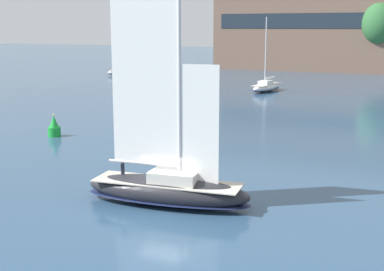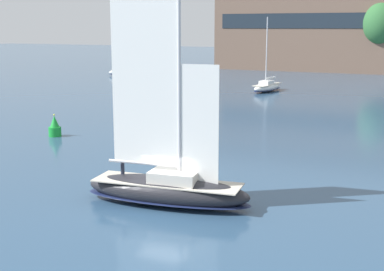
{
  "view_description": "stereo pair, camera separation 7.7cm",
  "coord_description": "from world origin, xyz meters",
  "px_view_note": "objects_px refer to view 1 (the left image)",
  "views": [
    {
      "loc": [
        12.01,
        -22.96,
        8.85
      ],
      "look_at": [
        0.0,
        3.0,
        3.01
      ],
      "focal_mm": 50.0,
      "sensor_mm": 36.0,
      "label": 1
    },
    {
      "loc": [
        12.08,
        -22.93,
        8.85
      ],
      "look_at": [
        0.0,
        3.0,
        3.01
      ],
      "focal_mm": 50.0,
      "sensor_mm": 36.0,
      "label": 2
    }
  ],
  "objects_px": {
    "sailboat_main": "(167,186)",
    "sailboat_moored_far_slip": "(129,72)",
    "channel_buoy": "(54,128)",
    "tree_shore_right": "(379,24)",
    "sailboat_moored_mid_channel": "(266,86)",
    "tree_shore_center": "(161,22)"
  },
  "relations": [
    {
      "from": "sailboat_main",
      "to": "channel_buoy",
      "type": "height_order",
      "value": "sailboat_main"
    },
    {
      "from": "tree_shore_right",
      "to": "sailboat_moored_mid_channel",
      "type": "xyz_separation_m",
      "value": [
        -10.74,
        -35.35,
        -8.71
      ]
    },
    {
      "from": "tree_shore_right",
      "to": "channel_buoy",
      "type": "distance_m",
      "value": 75.23
    },
    {
      "from": "sailboat_main",
      "to": "channel_buoy",
      "type": "bearing_deg",
      "value": 145.22
    },
    {
      "from": "tree_shore_right",
      "to": "sailboat_main",
      "type": "xyz_separation_m",
      "value": [
        -1.03,
        -84.03,
        -8.43
      ]
    },
    {
      "from": "tree_shore_center",
      "to": "sailboat_moored_mid_channel",
      "type": "height_order",
      "value": "tree_shore_center"
    },
    {
      "from": "channel_buoy",
      "to": "sailboat_main",
      "type": "bearing_deg",
      "value": -34.78
    },
    {
      "from": "tree_shore_right",
      "to": "sailboat_moored_far_slip",
      "type": "distance_m",
      "value": 47.53
    },
    {
      "from": "sailboat_moored_mid_channel",
      "to": "channel_buoy",
      "type": "bearing_deg",
      "value": -100.05
    },
    {
      "from": "sailboat_main",
      "to": "sailboat_moored_far_slip",
      "type": "distance_m",
      "value": 73.36
    },
    {
      "from": "sailboat_main",
      "to": "channel_buoy",
      "type": "relative_size",
      "value": 6.39
    },
    {
      "from": "sailboat_moored_mid_channel",
      "to": "channel_buoy",
      "type": "xyz_separation_m",
      "value": [
        -6.61,
        -37.34,
        0.05
      ]
    },
    {
      "from": "tree_shore_center",
      "to": "sailboat_moored_far_slip",
      "type": "relative_size",
      "value": 1.33
    },
    {
      "from": "sailboat_moored_mid_channel",
      "to": "tree_shore_right",
      "type": "bearing_deg",
      "value": 73.09
    },
    {
      "from": "tree_shore_right",
      "to": "sailboat_moored_far_slip",
      "type": "bearing_deg",
      "value": -151.23
    },
    {
      "from": "sailboat_moored_far_slip",
      "to": "tree_shore_right",
      "type": "bearing_deg",
      "value": 28.77
    },
    {
      "from": "sailboat_moored_mid_channel",
      "to": "tree_shore_center",
      "type": "bearing_deg",
      "value": 136.64
    },
    {
      "from": "tree_shore_center",
      "to": "tree_shore_right",
      "type": "relative_size",
      "value": 1.04
    },
    {
      "from": "tree_shore_center",
      "to": "sailboat_main",
      "type": "distance_m",
      "value": 91.22
    },
    {
      "from": "sailboat_moored_far_slip",
      "to": "tree_shore_center",
      "type": "bearing_deg",
      "value": 99.12
    },
    {
      "from": "sailboat_moored_mid_channel",
      "to": "sailboat_moored_far_slip",
      "type": "relative_size",
      "value": 0.96
    },
    {
      "from": "channel_buoy",
      "to": "tree_shore_center",
      "type": "bearing_deg",
      "value": 111.15
    }
  ]
}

